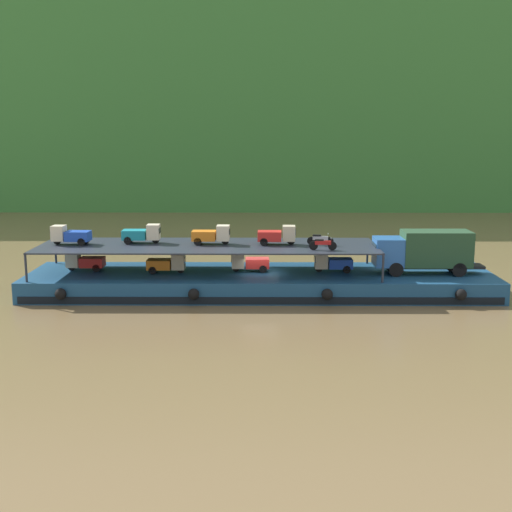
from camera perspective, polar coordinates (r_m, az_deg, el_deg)
name	(u,v)px	position (r m, az deg, el deg)	size (l,w,h in m)	color
ground_plane	(260,292)	(48.20, 0.38, -3.16)	(400.00, 400.00, 0.00)	brown
hillside_far_bank	(260,71)	(110.23, 0.39, 15.72)	(144.85, 32.25, 37.51)	#387533
cargo_barge	(260,282)	(48.00, 0.38, -2.30)	(33.47, 8.12, 1.50)	navy
covered_lorry	(425,250)	(48.62, 14.37, 0.47)	(7.86, 2.31, 3.10)	#285BA3
cargo_rack	(208,246)	(47.64, -4.19, 0.88)	(24.27, 6.71, 2.00)	#232833
mini_truck_lower_stern	(85,261)	(49.95, -14.57, -0.44)	(2.74, 1.21, 1.38)	red
mini_truck_lower_aft	(167,263)	(47.97, -7.70, -0.64)	(2.76, 1.23, 1.38)	orange
mini_truck_lower_mid	(250,262)	(48.01, -0.56, -0.53)	(2.77, 1.25, 1.38)	red
mini_truck_lower_fore	(333,262)	(48.21, 6.63, -0.56)	(2.76, 1.23, 1.38)	#1E47B7
mini_truck_upper_stern	(70,235)	(49.46, -15.74, 1.75)	(2.79, 1.29, 1.38)	#1E47B7
mini_truck_upper_mid	(142,234)	(48.92, -9.81, 1.90)	(2.75, 1.22, 1.38)	teal
mini_truck_upper_fore	(212,235)	(47.84, -3.85, 1.84)	(2.76, 1.23, 1.38)	orange
mini_truck_upper_bow	(277,235)	(47.61, 1.85, 1.81)	(2.77, 1.24, 1.38)	red
motorcycle_upper_port	(323,244)	(45.63, 5.77, 1.04)	(1.90, 0.55, 0.87)	black
motorcycle_upper_centre	(320,239)	(47.60, 5.55, 1.45)	(1.90, 0.55, 0.87)	black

